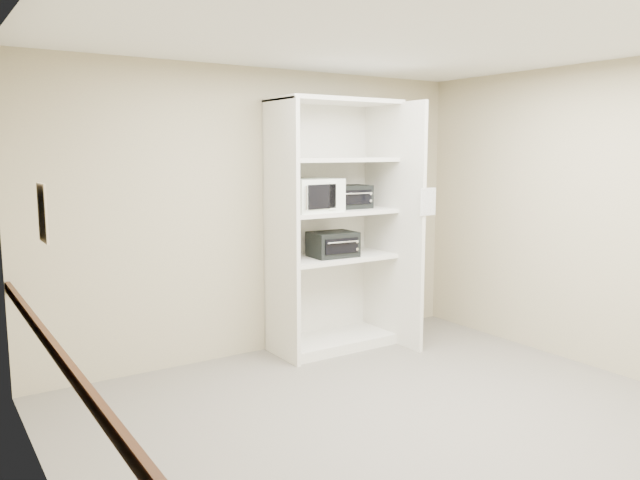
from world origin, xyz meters
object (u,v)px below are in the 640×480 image
shelving_unit (338,234)px  toaster_oven_lower (333,244)px  microwave (311,195)px  toaster_oven_upper (349,197)px

shelving_unit → toaster_oven_lower: bearing=-153.3°
microwave → toaster_oven_lower: 0.54m
toaster_oven_upper → shelving_unit: bearing=-161.0°
shelving_unit → toaster_oven_upper: shelving_unit is taller
shelving_unit → toaster_oven_upper: (0.16, 0.05, 0.35)m
shelving_unit → toaster_oven_lower: shelving_unit is taller
toaster_oven_upper → toaster_oven_lower: (-0.25, -0.09, -0.44)m
microwave → toaster_oven_upper: microwave is taller
shelving_unit → microwave: shelving_unit is taller
microwave → toaster_oven_lower: microwave is taller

